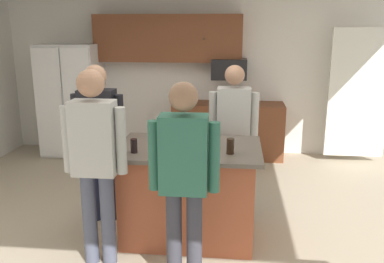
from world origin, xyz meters
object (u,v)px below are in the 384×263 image
object	(u,v)px
microwave_over_range	(229,69)
mug_ceramic_white	(164,135)
refrigerator	(72,100)
person_host_foreground	(233,128)
serving_tray	(198,144)
glass_pilsner	(230,146)
glass_stout_tall	(134,146)
person_guest_left	(95,155)
person_guest_right	(184,173)
kitchen_island	(189,192)
person_guest_by_door	(99,133)

from	to	relation	value
microwave_over_range	mug_ceramic_white	size ratio (longest dim) A/B	4.48
refrigerator	microwave_over_range	distance (m)	2.66
microwave_over_range	mug_ceramic_white	distance (m)	2.65
refrigerator	person_host_foreground	size ratio (longest dim) A/B	1.07
serving_tray	person_host_foreground	bearing A→B (deg)	65.05
refrigerator	serving_tray	size ratio (longest dim) A/B	4.18
glass_pilsner	person_host_foreground	bearing A→B (deg)	88.81
refrigerator	glass_pilsner	distance (m)	3.92
glass_stout_tall	refrigerator	bearing A→B (deg)	121.35
glass_pilsner	person_guest_left	bearing A→B (deg)	-161.11
refrigerator	serving_tray	distance (m)	3.54
microwave_over_range	person_guest_right	size ratio (longest dim) A/B	0.32
person_guest_right	glass_stout_tall	size ratio (longest dim) A/B	13.04
kitchen_island	mug_ceramic_white	bearing A→B (deg)	139.83
microwave_over_range	person_host_foreground	bearing A→B (deg)	-87.18
person_guest_by_door	microwave_over_range	bearing A→B (deg)	76.84
person_guest_right	mug_ceramic_white	distance (m)	1.13
kitchen_island	glass_stout_tall	distance (m)	0.78
kitchen_island	microwave_over_range	bearing A→B (deg)	83.19
kitchen_island	person_guest_right	distance (m)	0.98
person_guest_by_door	glass_pilsner	xyz separation A→B (m)	(1.42, -0.45, 0.03)
person_guest_left	glass_stout_tall	bearing A→B (deg)	14.60
glass_stout_tall	serving_tray	xyz separation A→B (m)	(0.58, 0.26, -0.05)
person_host_foreground	mug_ceramic_white	bearing A→B (deg)	-25.01
person_guest_right	glass_pilsner	distance (m)	0.74
kitchen_island	person_guest_by_door	distance (m)	1.17
person_host_foreground	mug_ceramic_white	xyz separation A→B (m)	(-0.72, -0.51, 0.03)
kitchen_island	glass_pilsner	distance (m)	0.72
refrigerator	glass_pilsner	bearing A→B (deg)	-46.79
refrigerator	mug_ceramic_white	bearing A→B (deg)	-50.78
microwave_over_range	glass_pilsner	size ratio (longest dim) A/B	3.79
refrigerator	person_guest_left	distance (m)	3.59
serving_tray	person_guest_right	bearing A→B (deg)	-92.11
person_host_foreground	person_guest_left	distance (m)	1.80
microwave_over_range	serving_tray	bearing A→B (deg)	-95.08
person_guest_left	kitchen_island	bearing A→B (deg)	-0.00
person_guest_right	mug_ceramic_white	xyz separation A→B (m)	(-0.35, 1.08, 0.01)
refrigerator	glass_stout_tall	xyz separation A→B (m)	(1.77, -2.91, 0.12)
kitchen_island	person_host_foreground	size ratio (longest dim) A/B	0.84
person_guest_left	serving_tray	xyz separation A→B (m)	(0.84, 0.60, -0.05)
microwave_over_range	glass_stout_tall	xyz separation A→B (m)	(-0.83, -3.03, -0.41)
kitchen_island	serving_tray	distance (m)	0.51
microwave_over_range	person_guest_left	bearing A→B (deg)	-107.91
person_guest_left	serving_tray	world-z (taller)	person_guest_left
microwave_over_range	person_guest_by_door	size ratio (longest dim) A/B	0.32
glass_stout_tall	person_guest_left	bearing A→B (deg)	-127.64
person_host_foreground	person_guest_left	xyz separation A→B (m)	(-1.19, -1.35, 0.06)
person_guest_left	glass_pilsner	size ratio (longest dim) A/B	12.13
person_guest_by_door	mug_ceramic_white	size ratio (longest dim) A/B	13.95
kitchen_island	person_guest_left	world-z (taller)	person_guest_left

